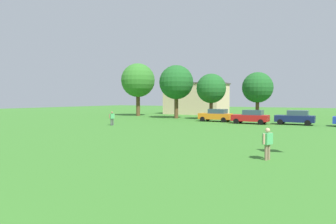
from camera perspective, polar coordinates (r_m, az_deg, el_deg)
ground_plane at (r=32.20m, az=12.75°, el=-2.99°), size 160.00×160.00×0.00m
adult_bystander at (r=16.04m, az=18.03°, el=-5.14°), size 0.46×0.73×1.61m
bystander_near_trees at (r=35.43m, az=-10.38°, el=-0.95°), size 0.41×0.73×1.58m
parked_car_orange_0 at (r=41.16m, az=8.92°, el=-0.57°), size 4.30×2.02×1.68m
parked_car_red_1 at (r=38.41m, az=15.17°, el=-0.85°), size 4.30×2.02×1.68m
parked_car_navy_2 at (r=38.68m, az=22.64°, el=-0.93°), size 4.30×2.02×1.68m
tree_far_left at (r=54.43m, az=-5.61°, el=5.86°), size 5.93×5.93×9.24m
tree_left at (r=47.38m, az=1.55°, el=5.52°), size 5.26×5.26×8.20m
tree_right at (r=44.85m, az=8.04°, el=4.34°), size 4.28×4.28×6.66m
tree_far_right at (r=46.04m, az=16.33°, el=4.38°), size 4.40×4.40×6.86m
house_left at (r=60.62m, az=5.29°, el=2.51°), size 11.65×7.34×6.08m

